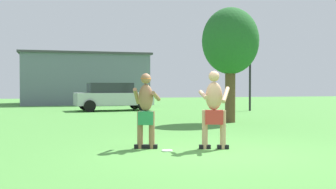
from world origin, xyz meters
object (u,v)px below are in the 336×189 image
object	(u,v)px
lamp_post	(250,57)
player_in_red	(214,107)
tree_left_field	(230,42)
player_with_cap	(146,107)
car_silver_near_post	(113,96)
frisbee	(167,151)

from	to	relation	value
lamp_post	player_in_red	bearing A→B (deg)	-119.96
lamp_post	tree_left_field	bearing A→B (deg)	-122.40
player_in_red	lamp_post	distance (m)	14.69
player_with_cap	tree_left_field	distance (m)	7.51
player_in_red	lamp_post	size ratio (longest dim) A/B	0.36
player_in_red	tree_left_field	size ratio (longest dim) A/B	0.39
lamp_post	tree_left_field	distance (m)	7.75
player_with_cap	car_silver_near_post	size ratio (longest dim) A/B	0.38
frisbee	player_with_cap	bearing A→B (deg)	125.62
frisbee	tree_left_field	distance (m)	7.99
frisbee	lamp_post	size ratio (longest dim) A/B	0.05
player_with_cap	tree_left_field	size ratio (longest dim) A/B	0.38
player_in_red	frisbee	world-z (taller)	player_in_red
lamp_post	frisbee	bearing A→B (deg)	-123.48
player_with_cap	car_silver_near_post	distance (m)	14.43
tree_left_field	player_with_cap	bearing A→B (deg)	-129.19
player_with_cap	player_in_red	xyz separation A→B (m)	(1.44, -0.47, -0.00)
player_in_red	frisbee	size ratio (longest dim) A/B	7.22
player_in_red	frisbee	distance (m)	1.42
player_with_cap	player_in_red	bearing A→B (deg)	-18.15
lamp_post	car_silver_near_post	bearing A→B (deg)	163.15
car_silver_near_post	player_in_red	bearing A→B (deg)	-89.20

